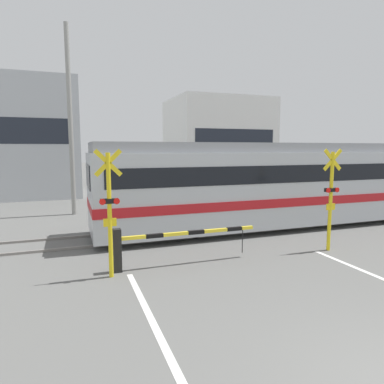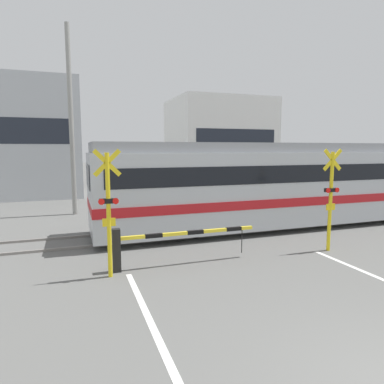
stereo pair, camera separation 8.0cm
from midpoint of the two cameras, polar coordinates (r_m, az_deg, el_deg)
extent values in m
cube|color=gray|center=(12.48, 1.07, -7.44)|extent=(50.00, 0.10, 0.08)
cube|color=gray|center=(13.80, -1.02, -6.01)|extent=(50.00, 0.10, 0.08)
cube|color=#B7BCC1|center=(15.70, 20.18, 1.10)|extent=(18.84, 2.94, 2.83)
cube|color=gray|center=(15.62, 20.44, 6.93)|extent=(18.65, 2.59, 0.36)
cube|color=red|center=(15.75, 20.11, -0.44)|extent=(18.86, 3.00, 0.32)
cube|color=black|center=(15.65, 20.28, 3.42)|extent=(18.08, 2.98, 0.64)
cube|color=black|center=(12.08, -16.76, 2.56)|extent=(0.03, 2.06, 0.80)
cylinder|color=black|center=(12.37, 0.68, -5.95)|extent=(0.76, 0.12, 0.76)
cylinder|color=black|center=(13.69, -1.39, -4.66)|extent=(0.76, 0.12, 0.76)
cube|color=black|center=(9.23, -12.22, -9.49)|extent=(0.20, 0.20, 1.15)
cube|color=yellow|center=(9.58, -0.34, -6.81)|extent=(3.97, 0.09, 0.09)
cube|color=black|center=(9.31, -6.16, -7.27)|extent=(0.48, 0.10, 0.10)
cube|color=black|center=(9.64, 0.79, -6.72)|extent=(0.48, 0.10, 0.10)
cube|color=black|center=(10.10, 7.17, -6.13)|extent=(0.48, 0.10, 0.10)
cylinder|color=black|center=(10.32, 8.53, -8.12)|extent=(0.02, 0.02, 0.70)
cube|color=black|center=(16.95, 6.77, -1.73)|extent=(0.20, 0.20, 1.15)
cube|color=yellow|center=(16.14, 0.45, -1.04)|extent=(3.97, 0.09, 0.09)
cube|color=black|center=(16.50, 3.69, -0.87)|extent=(0.48, 0.10, 0.10)
cube|color=black|center=(16.07, -0.22, -1.07)|extent=(0.48, 0.10, 0.10)
cube|color=black|center=(15.73, -4.31, -1.28)|extent=(0.48, 0.10, 0.10)
cylinder|color=black|center=(15.72, -5.28, -2.75)|extent=(0.02, 0.02, 0.70)
cylinder|color=yellow|center=(8.68, -13.45, -3.91)|extent=(0.11, 0.11, 3.11)
cube|color=yellow|center=(8.53, -13.71, 4.74)|extent=(0.68, 0.04, 0.68)
cube|color=yellow|center=(8.53, -13.71, 4.74)|extent=(0.68, 0.04, 0.68)
cube|color=black|center=(8.62, -13.53, -1.47)|extent=(0.44, 0.12, 0.12)
cylinder|color=red|center=(8.53, -14.61, -1.59)|extent=(0.15, 0.03, 0.15)
cylinder|color=red|center=(8.56, -12.34, -1.49)|extent=(0.15, 0.03, 0.15)
cube|color=yellow|center=(8.69, -13.41, -4.94)|extent=(0.32, 0.03, 0.20)
cylinder|color=yellow|center=(11.51, 22.25, -1.54)|extent=(0.11, 0.11, 3.11)
cube|color=yellow|center=(11.39, 22.57, 4.98)|extent=(0.68, 0.04, 0.68)
cube|color=yellow|center=(11.39, 22.57, 4.98)|extent=(0.68, 0.04, 0.68)
cube|color=black|center=(11.46, 22.34, 0.31)|extent=(0.44, 0.12, 0.12)
cylinder|color=red|center=(11.29, 21.95, 0.23)|extent=(0.15, 0.03, 0.15)
cylinder|color=red|center=(11.52, 23.22, 0.30)|extent=(0.15, 0.03, 0.15)
cube|color=yellow|center=(11.51, 22.28, -2.31)|extent=(0.32, 0.03, 0.20)
cylinder|color=#33384C|center=(18.15, -9.34, -1.79)|extent=(0.13, 0.13, 0.77)
cylinder|color=#33384C|center=(18.17, -8.91, -1.77)|extent=(0.13, 0.13, 0.77)
cube|color=#386647|center=(18.06, -9.17, 0.37)|extent=(0.38, 0.22, 0.61)
sphere|color=tan|center=(18.02, -9.19, 1.67)|extent=(0.21, 0.21, 0.21)
cube|color=#B2B7BC|center=(26.16, -25.69, 8.00)|extent=(6.91, 6.52, 7.74)
cube|color=#1E232D|center=(22.93, -26.63, 9.12)|extent=(5.81, 0.03, 1.55)
cube|color=white|center=(28.44, 4.53, 7.95)|extent=(7.51, 6.52, 7.12)
cube|color=#1E232D|center=(25.49, 7.55, 8.79)|extent=(6.31, 0.03, 1.42)
cylinder|color=gray|center=(17.57, -19.38, 11.03)|extent=(0.22, 0.22, 8.97)
camera|label=1|loc=(0.04, -89.82, 0.02)|focal=32.00mm
camera|label=2|loc=(0.04, 90.18, -0.02)|focal=32.00mm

